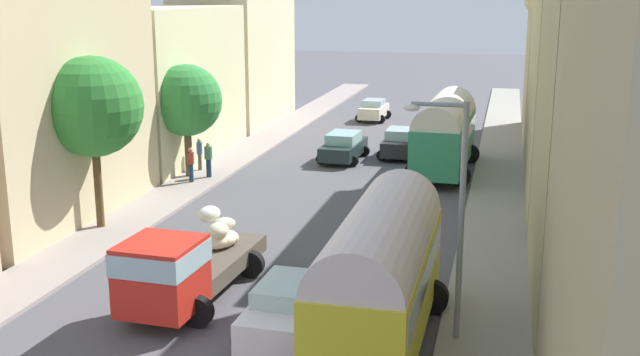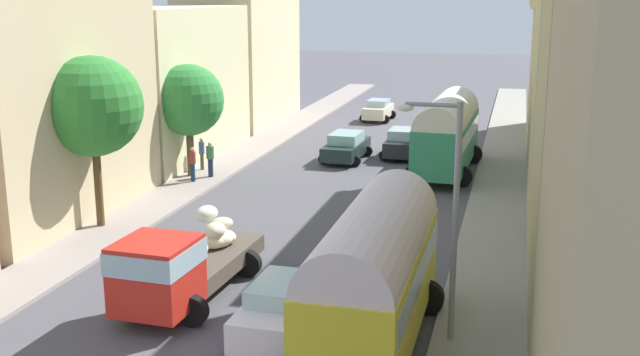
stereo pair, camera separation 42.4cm
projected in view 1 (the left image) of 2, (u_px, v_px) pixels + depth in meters
ground_plane at (362, 165)px, 41.62m from camera, size 154.00×154.00×0.00m
sidewalk_left at (235, 157)px, 43.29m from camera, size 2.50×70.00×0.14m
sidewalk_right at (499, 171)px, 39.93m from camera, size 2.50×70.00×0.14m
building_left_1 at (29, 104)px, 31.05m from camera, size 5.61×11.38×9.49m
building_left_2 at (166, 84)px, 42.58m from camera, size 4.99×12.30×8.34m
building_left_3 at (235, 26)px, 53.54m from camera, size 5.60×10.79×13.62m
building_right_1 at (626, 85)px, 22.09m from camera, size 5.01×10.88×13.10m
building_right_2 at (595, 65)px, 34.28m from camera, size 5.88×13.90×11.97m
building_right_3 at (574, 69)px, 47.27m from camera, size 6.30×11.36×8.97m
parked_bus_0 at (380, 269)px, 19.98m from camera, size 3.30×8.11×3.97m
parked_bus_1 at (445, 130)px, 39.51m from camera, size 3.45×8.78×4.01m
cargo_truck_0 at (184, 265)px, 22.85m from camera, size 3.14×6.85×2.45m
car_0 at (344, 146)px, 42.68m from camera, size 2.49×4.45×1.57m
car_1 at (374, 110)px, 55.78m from camera, size 2.28×3.71×1.52m
car_2 at (290, 308)px, 20.98m from camera, size 2.44×4.23×1.57m
car_3 at (399, 143)px, 43.51m from camera, size 2.15×3.81×1.63m
pedestrian_0 at (191, 163)px, 37.27m from camera, size 0.38×0.38×1.85m
pedestrian_1 at (208, 159)px, 38.25m from camera, size 0.42×0.42×1.89m
pedestrian_2 at (200, 153)px, 39.74m from camera, size 0.37×0.37×1.81m
streetlamp_near at (453, 203)px, 19.86m from camera, size 1.68×0.28×6.54m
roadside_tree_1 at (93, 107)px, 29.32m from camera, size 3.88×3.88×6.86m
roadside_tree_2 at (186, 101)px, 37.83m from camera, size 3.54×3.54×5.73m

